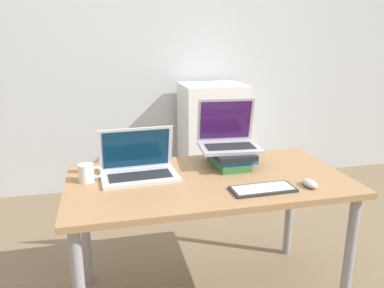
{
  "coord_description": "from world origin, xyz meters",
  "views": [
    {
      "loc": [
        -0.49,
        -1.31,
        1.39
      ],
      "look_at": [
        -0.08,
        0.36,
        0.89
      ],
      "focal_mm": 35.0,
      "sensor_mm": 36.0,
      "label": 1
    }
  ],
  "objects_px": {
    "wireless_keyboard": "(263,189)",
    "laptop_left": "(139,167)",
    "mini_fridge": "(212,140)",
    "book_stack": "(230,157)",
    "laptop_on_books": "(228,138)",
    "mug": "(87,173)",
    "mouse": "(310,183)"
  },
  "relations": [
    {
      "from": "book_stack",
      "to": "wireless_keyboard",
      "type": "xyz_separation_m",
      "value": [
        0.03,
        -0.37,
        -0.04
      ]
    },
    {
      "from": "laptop_left",
      "to": "book_stack",
      "type": "height_order",
      "value": "laptop_left"
    },
    {
      "from": "wireless_keyboard",
      "to": "mug",
      "type": "bearing_deg",
      "value": 159.12
    },
    {
      "from": "laptop_left",
      "to": "wireless_keyboard",
      "type": "xyz_separation_m",
      "value": [
        0.53,
        -0.32,
        -0.04
      ]
    },
    {
      "from": "wireless_keyboard",
      "to": "laptop_on_books",
      "type": "bearing_deg",
      "value": 94.02
    },
    {
      "from": "wireless_keyboard",
      "to": "mouse",
      "type": "bearing_deg",
      "value": -2.08
    },
    {
      "from": "mini_fridge",
      "to": "mouse",
      "type": "bearing_deg",
      "value": -90.1
    },
    {
      "from": "wireless_keyboard",
      "to": "mouse",
      "type": "relative_size",
      "value": 2.88
    },
    {
      "from": "laptop_left",
      "to": "mini_fridge",
      "type": "xyz_separation_m",
      "value": [
        0.77,
        1.3,
        -0.26
      ]
    },
    {
      "from": "laptop_on_books",
      "to": "wireless_keyboard",
      "type": "distance_m",
      "value": 0.44
    },
    {
      "from": "wireless_keyboard",
      "to": "laptop_left",
      "type": "bearing_deg",
      "value": 149.27
    },
    {
      "from": "mouse",
      "to": "mini_fridge",
      "type": "distance_m",
      "value": 1.64
    },
    {
      "from": "laptop_left",
      "to": "laptop_on_books",
      "type": "height_order",
      "value": "laptop_on_books"
    },
    {
      "from": "mug",
      "to": "book_stack",
      "type": "bearing_deg",
      "value": 5.21
    },
    {
      "from": "wireless_keyboard",
      "to": "mouse",
      "type": "height_order",
      "value": "mouse"
    },
    {
      "from": "mini_fridge",
      "to": "laptop_left",
      "type": "bearing_deg",
      "value": -120.64
    },
    {
      "from": "laptop_left",
      "to": "mouse",
      "type": "height_order",
      "value": "laptop_left"
    },
    {
      "from": "book_stack",
      "to": "mini_fridge",
      "type": "relative_size",
      "value": 0.3
    },
    {
      "from": "mug",
      "to": "mini_fridge",
      "type": "xyz_separation_m",
      "value": [
        1.02,
        1.31,
        -0.26
      ]
    },
    {
      "from": "book_stack",
      "to": "mouse",
      "type": "bearing_deg",
      "value": -54.83
    },
    {
      "from": "laptop_left",
      "to": "mug",
      "type": "xyz_separation_m",
      "value": [
        -0.25,
        -0.02,
        -0.0
      ]
    },
    {
      "from": "laptop_on_books",
      "to": "mug",
      "type": "relative_size",
      "value": 2.94
    },
    {
      "from": "book_stack",
      "to": "laptop_on_books",
      "type": "xyz_separation_m",
      "value": [
        0.0,
        0.05,
        0.09
      ]
    },
    {
      "from": "wireless_keyboard",
      "to": "mini_fridge",
      "type": "height_order",
      "value": "mini_fridge"
    },
    {
      "from": "mouse",
      "to": "mug",
      "type": "xyz_separation_m",
      "value": [
        -1.01,
        0.31,
        0.03
      ]
    },
    {
      "from": "book_stack",
      "to": "laptop_on_books",
      "type": "relative_size",
      "value": 0.89
    },
    {
      "from": "mug",
      "to": "mini_fridge",
      "type": "distance_m",
      "value": 1.68
    },
    {
      "from": "book_stack",
      "to": "mini_fridge",
      "type": "height_order",
      "value": "mini_fridge"
    },
    {
      "from": "mug",
      "to": "laptop_left",
      "type": "bearing_deg",
      "value": 4.24
    },
    {
      "from": "laptop_on_books",
      "to": "mouse",
      "type": "distance_m",
      "value": 0.52
    },
    {
      "from": "laptop_left",
      "to": "mouse",
      "type": "distance_m",
      "value": 0.83
    },
    {
      "from": "wireless_keyboard",
      "to": "mug",
      "type": "xyz_separation_m",
      "value": [
        -0.78,
        0.3,
        0.04
      ]
    }
  ]
}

